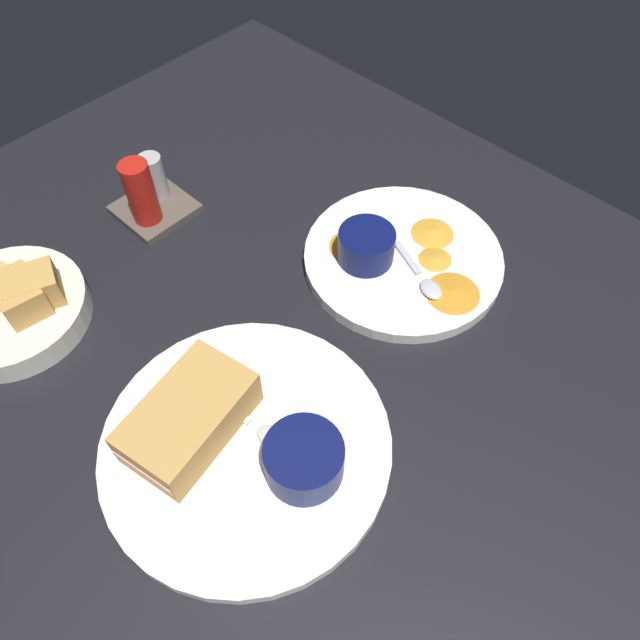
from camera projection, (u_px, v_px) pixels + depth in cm
name	position (u px, v px, depth cm)	size (l,w,h in cm)	color
ground_plane	(226.00, 408.00, 64.07)	(110.00, 110.00, 3.00)	black
plate_sandwich_main	(246.00, 445.00, 59.07)	(28.58, 28.58, 1.60)	white
sandwich_half_near	(189.00, 418.00, 57.30)	(14.30, 9.82, 4.80)	tan
ramekin_dark_sauce	(305.00, 458.00, 55.01)	(7.47, 7.47, 4.32)	#0C144C
spoon_by_dark_ramekin	(260.00, 431.00, 58.74)	(2.43, 9.93, 0.80)	silver
plate_chips_companion	(403.00, 258.00, 73.51)	(24.22, 24.22, 1.60)	white
ramekin_light_gravy	(366.00, 245.00, 70.77)	(6.75, 6.75, 4.04)	#0C144C
spoon_by_gravy_ramekin	(425.00, 281.00, 69.85)	(5.08, 9.70, 0.80)	silver
plantain_chip_scatter	(415.00, 258.00, 72.06)	(15.83, 21.22, 0.60)	gold
bread_basket_rear	(11.00, 306.00, 67.31)	(17.34, 17.34, 6.78)	silver
condiment_caddy	(149.00, 194.00, 76.43)	(9.00, 9.00, 9.50)	brown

